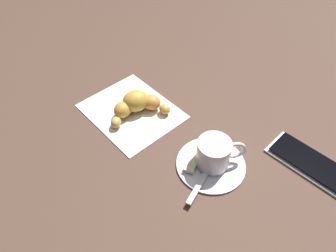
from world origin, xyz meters
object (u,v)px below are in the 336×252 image
espresso_cup (215,153)px  cell_phone (309,162)px  napkin (132,111)px  teaspoon (213,161)px  sugar_packet (194,158)px  croissant (137,104)px  saucer (211,164)px

espresso_cup → cell_phone: 0.17m
espresso_cup → napkin: espresso_cup is taller
espresso_cup → teaspoon: (-0.00, 0.00, -0.02)m
espresso_cup → sugar_packet: 0.04m
teaspoon → napkin: size_ratio=0.73×
sugar_packet → napkin: 0.18m
cell_phone → napkin: bearing=29.4°
napkin → croissant: size_ratio=1.51×
espresso_cup → napkin: size_ratio=0.42×
teaspoon → croissant: size_ratio=1.10×
espresso_cup → sugar_packet: size_ratio=1.28×
sugar_packet → napkin: bearing=-114.4°
saucer → sugar_packet: sugar_packet is taller
teaspoon → saucer: bearing=53.8°
saucer → napkin: bearing=9.7°
espresso_cup → croissant: bearing=8.6°
teaspoon → cell_phone: 0.17m
espresso_cup → napkin: 0.21m
sugar_packet → croissant: size_ratio=0.50×
sugar_packet → croissant: croissant is taller
napkin → cell_phone: size_ratio=1.27×
espresso_cup → teaspoon: espresso_cup is taller
saucer → teaspoon: bearing=-126.2°
saucer → teaspoon: (-0.00, -0.00, 0.01)m
cell_phone → croissant: bearing=28.8°
teaspoon → napkin: 0.21m
cell_phone → teaspoon: bearing=52.4°
teaspoon → sugar_packet: bearing=39.6°
sugar_packet → napkin: sugar_packet is taller
saucer → teaspoon: teaspoon is taller
espresso_cup → teaspoon: size_ratio=0.58×
espresso_cup → sugar_packet: (0.03, 0.02, -0.02)m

